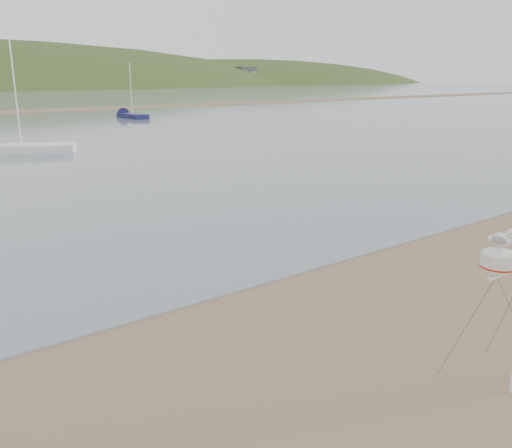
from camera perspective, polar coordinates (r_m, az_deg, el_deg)
sailboat_blue_far at (r=64.08m, az=-13.53°, el=11.10°), size 1.70×6.49×6.44m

